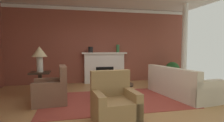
# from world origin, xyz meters

# --- Properties ---
(ground_plane) EXTENTS (9.21, 9.21, 0.00)m
(ground_plane) POSITION_xyz_m (0.00, 0.00, 0.00)
(ground_plane) COLOR tan
(wall_fireplace) EXTENTS (7.69, 0.12, 3.01)m
(wall_fireplace) POSITION_xyz_m (0.00, 2.97, 1.51)
(wall_fireplace) COLOR brown
(wall_fireplace) RESTS_ON ground_plane
(crown_moulding) EXTENTS (7.69, 0.08, 0.12)m
(crown_moulding) POSITION_xyz_m (0.00, 2.89, 2.93)
(crown_moulding) COLOR white
(area_rug) EXTENTS (3.77, 2.22, 0.01)m
(area_rug) POSITION_xyz_m (-0.01, 0.23, 0.01)
(area_rug) COLOR #993D33
(area_rug) RESTS_ON ground_plane
(fireplace) EXTENTS (1.80, 0.35, 1.23)m
(fireplace) POSITION_xyz_m (0.18, 2.76, 0.58)
(fireplace) COLOR white
(fireplace) RESTS_ON ground_plane
(sofa) EXTENTS (1.16, 2.20, 0.85)m
(sofa) POSITION_xyz_m (1.92, 0.22, 0.30)
(sofa) COLOR beige
(sofa) RESTS_ON ground_plane
(armchair_near_window) EXTENTS (0.86, 0.86, 0.95)m
(armchair_near_window) POSITION_xyz_m (-1.61, 0.31, 0.31)
(armchair_near_window) COLOR brown
(armchair_near_window) RESTS_ON ground_plane
(armchair_facing_fireplace) EXTENTS (0.85, 0.85, 0.95)m
(armchair_facing_fireplace) POSITION_xyz_m (-0.34, -1.14, 0.31)
(armchair_facing_fireplace) COLOR #9E7A4C
(armchair_facing_fireplace) RESTS_ON ground_plane
(coffee_table) EXTENTS (1.00, 1.00, 0.45)m
(coffee_table) POSITION_xyz_m (-0.01, 0.23, 0.34)
(coffee_table) COLOR #2D2319
(coffee_table) RESTS_ON ground_plane
(side_table) EXTENTS (0.56, 0.56, 0.70)m
(side_table) POSITION_xyz_m (-2.02, 1.18, 0.40)
(side_table) COLOR #2D2319
(side_table) RESTS_ON ground_plane
(table_lamp) EXTENTS (0.44, 0.44, 0.75)m
(table_lamp) POSITION_xyz_m (-2.02, 1.18, 1.22)
(table_lamp) COLOR beige
(table_lamp) RESTS_ON side_table
(vase_mantel_left) EXTENTS (0.18, 0.18, 0.22)m
(vase_mantel_left) POSITION_xyz_m (-0.37, 2.71, 1.34)
(vase_mantel_left) COLOR black
(vase_mantel_left) RESTS_ON fireplace
(vase_mantel_right) EXTENTS (0.13, 0.13, 0.31)m
(vase_mantel_right) POSITION_xyz_m (0.73, 2.71, 1.38)
(vase_mantel_right) COLOR #33703D
(vase_mantel_right) RESTS_ON fireplace
(book_red_cover) EXTENTS (0.24, 0.18, 0.03)m
(book_red_cover) POSITION_xyz_m (-0.10, 0.14, 0.47)
(book_red_cover) COLOR navy
(book_red_cover) RESTS_ON coffee_table
(book_art_folio) EXTENTS (0.22, 0.22, 0.04)m
(book_art_folio) POSITION_xyz_m (-0.09, 0.38, 0.50)
(book_art_folio) COLOR tan
(book_art_folio) RESTS_ON coffee_table
(book_small_novel) EXTENTS (0.23, 0.22, 0.05)m
(book_small_novel) POSITION_xyz_m (-0.04, 0.33, 0.54)
(book_small_novel) COLOR tan
(book_small_novel) RESTS_ON coffee_table
(potted_plant) EXTENTS (0.56, 0.56, 0.83)m
(potted_plant) POSITION_xyz_m (2.92, 2.25, 0.49)
(potted_plant) COLOR #333333
(potted_plant) RESTS_ON ground_plane
(column_white) EXTENTS (0.20, 0.20, 3.01)m
(column_white) POSITION_xyz_m (3.01, 1.61, 1.51)
(column_white) COLOR white
(column_white) RESTS_ON ground_plane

